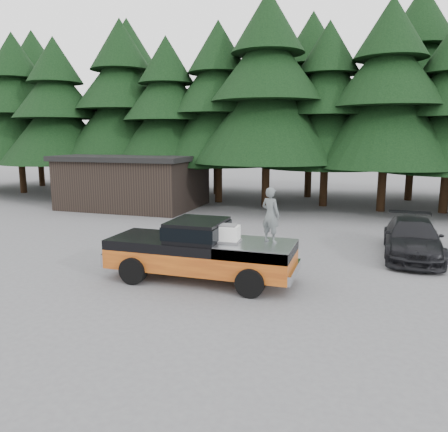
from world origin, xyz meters
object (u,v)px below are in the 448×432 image
(pickup_truck, at_px, (201,260))
(man_on_bed, at_px, (270,215))
(air_compressor, at_px, (228,234))
(parked_car, at_px, (412,238))
(utility_building, at_px, (134,181))

(pickup_truck, xyz_separation_m, man_on_bed, (2.14, 0.26, 1.50))
(air_compressor, bearing_deg, parked_car, 38.28)
(pickup_truck, height_order, parked_car, parked_car)
(pickup_truck, relative_size, utility_building, 0.71)
(pickup_truck, relative_size, air_compressor, 8.78)
(pickup_truck, distance_m, man_on_bed, 2.63)
(pickup_truck, distance_m, parked_car, 8.26)
(air_compressor, height_order, man_on_bed, man_on_bed)
(pickup_truck, height_order, utility_building, utility_building)
(parked_car, distance_m, utility_building, 17.47)
(air_compressor, xyz_separation_m, utility_building, (-10.14, 12.44, 0.10))
(utility_building, bearing_deg, air_compressor, -50.83)
(pickup_truck, relative_size, parked_car, 1.23)
(man_on_bed, height_order, parked_car, man_on_bed)
(utility_building, bearing_deg, pickup_truck, -53.22)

